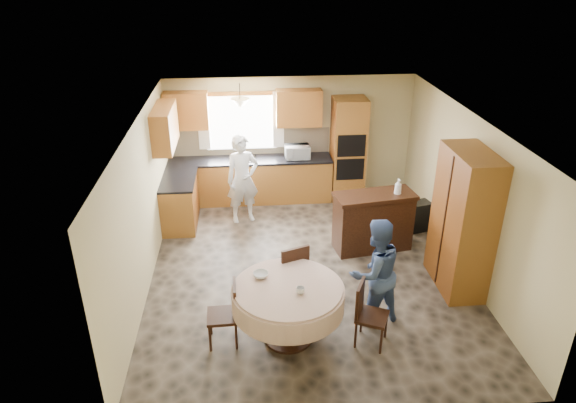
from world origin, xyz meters
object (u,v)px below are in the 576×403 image
(cupboard, at_px, (463,222))
(person_dining, at_px, (375,272))
(sideboard, at_px, (373,223))
(chair_right, at_px, (367,311))
(dining_table, at_px, (288,298))
(person_sink, at_px, (243,179))
(oven_tower, at_px, (348,149))
(chair_back, at_px, (292,272))
(chair_left, at_px, (228,311))

(cupboard, distance_m, person_dining, 1.69)
(sideboard, distance_m, cupboard, 1.69)
(sideboard, xyz_separation_m, chair_right, (-0.65, -2.37, 0.01))
(chair_right, bearing_deg, person_dining, 1.94)
(person_dining, bearing_deg, dining_table, -6.42)
(sideboard, xyz_separation_m, dining_table, (-1.66, -2.22, 0.16))
(dining_table, xyz_separation_m, person_sink, (-0.54, 3.48, 0.20))
(sideboard, distance_m, person_dining, 2.01)
(oven_tower, relative_size, person_dining, 1.35)
(sideboard, xyz_separation_m, chair_back, (-1.54, -1.49, 0.08))
(sideboard, relative_size, cupboard, 0.62)
(cupboard, distance_m, chair_back, 2.64)
(chair_left, distance_m, person_sink, 3.49)
(oven_tower, distance_m, chair_left, 4.98)
(dining_table, distance_m, person_dining, 1.24)
(oven_tower, bearing_deg, chair_right, -97.68)
(chair_back, distance_m, chair_right, 1.26)
(chair_left, xyz_separation_m, person_dining, (1.98, 0.27, 0.29))
(chair_right, xyz_separation_m, person_sink, (-1.56, 3.62, 0.36))
(chair_back, bearing_deg, cupboard, 166.76)
(chair_back, relative_size, person_dining, 0.65)
(chair_left, relative_size, person_dining, 0.57)
(dining_table, xyz_separation_m, chair_right, (1.01, -0.14, -0.15))
(person_sink, relative_size, person_dining, 1.08)
(person_sink, distance_m, person_dining, 3.64)
(dining_table, xyz_separation_m, chair_left, (-0.78, 0.02, -0.15))
(cupboard, bearing_deg, oven_tower, 107.92)
(chair_back, bearing_deg, oven_tower, -132.37)
(person_sink, xyz_separation_m, person_dining, (1.74, -3.19, -0.06))
(sideboard, relative_size, person_dining, 0.86)
(oven_tower, xyz_separation_m, chair_back, (-1.50, -3.60, -0.50))
(dining_table, bearing_deg, sideboard, 53.23)
(chair_back, bearing_deg, person_sink, -96.23)
(chair_back, bearing_deg, chair_right, 115.62)
(person_sink, bearing_deg, sideboard, -45.43)
(chair_left, bearing_deg, person_sink, 174.50)
(person_dining, bearing_deg, oven_tower, -115.77)
(oven_tower, height_order, sideboard, oven_tower)
(oven_tower, relative_size, dining_table, 1.46)
(person_sink, bearing_deg, dining_table, -96.94)
(dining_table, distance_m, person_sink, 3.53)
(sideboard, distance_m, chair_back, 2.15)
(person_dining, bearing_deg, person_sink, -81.25)
(oven_tower, height_order, dining_table, oven_tower)
(oven_tower, distance_m, person_sink, 2.33)
(dining_table, relative_size, chair_right, 1.62)
(sideboard, relative_size, chair_right, 1.51)
(chair_back, height_order, person_sink, person_sink)
(oven_tower, xyz_separation_m, sideboard, (0.05, -2.12, -0.58))
(sideboard, bearing_deg, oven_tower, 82.56)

